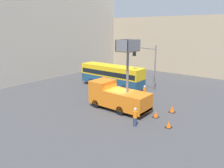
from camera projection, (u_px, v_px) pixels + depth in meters
ground_plane at (119, 108)px, 24.05m from camera, size 120.00×120.00×0.00m
building_backdrop_far at (8, 31)px, 35.98m from camera, size 44.00×10.00×16.22m
building_backdrop_side at (173, 43)px, 46.49m from camera, size 10.00×28.00×10.73m
utility_truck at (118, 95)px, 23.38m from camera, size 2.56×6.70×7.47m
city_bus at (112, 75)px, 32.01m from camera, size 2.43×10.05×3.26m
traffic_light_pole at (148, 61)px, 29.41m from camera, size 3.89×3.64×6.29m
road_worker_near_truck at (135, 117)px, 19.41m from camera, size 0.38×0.38×1.75m
road_worker_directing at (144, 92)px, 26.68m from camera, size 0.38×0.38×1.81m
traffic_cone_near_truck at (156, 114)px, 21.51m from camera, size 0.57×0.57×0.66m
traffic_cone_mid_road at (172, 109)px, 22.79m from camera, size 0.62×0.62×0.71m
traffic_cone_far_side at (169, 125)px, 19.27m from camera, size 0.53×0.53×0.61m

